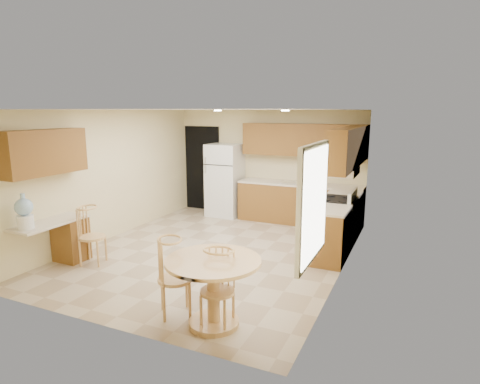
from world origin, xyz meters
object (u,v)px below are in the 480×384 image
at_px(dining_table, 213,282).
at_px(chair_desk, 87,231).
at_px(refrigerator, 225,180).
at_px(stove, 336,222).
at_px(chair_table_b, 214,284).
at_px(chair_table_a, 170,272).
at_px(water_crock, 24,213).

bearing_deg(dining_table, chair_desk, 163.30).
bearing_deg(refrigerator, stove, -22.99).
height_order(refrigerator, dining_table, refrigerator).
height_order(stove, chair_table_b, stove).
height_order(stove, chair_desk, stove).
height_order(chair_table_a, water_crock, water_crock).
bearing_deg(chair_table_a, dining_table, 56.98).
bearing_deg(water_crock, dining_table, -1.44).
distance_m(chair_table_a, water_crock, 2.66).
distance_m(refrigerator, water_crock, 4.64).
relative_size(dining_table, water_crock, 2.09).
height_order(stove, chair_table_a, stove).
bearing_deg(chair_desk, chair_table_a, 49.78).
bearing_deg(refrigerator, dining_table, -65.19).
xyz_separation_m(refrigerator, dining_table, (2.13, -4.60, -0.32)).
bearing_deg(chair_desk, stove, 108.06).
relative_size(refrigerator, dining_table, 1.55).
xyz_separation_m(refrigerator, chair_table_a, (1.58, -4.66, -0.26)).
bearing_deg(stove, water_crock, -139.94).
height_order(dining_table, water_crock, water_crock).
xyz_separation_m(dining_table, chair_table_a, (-0.55, -0.06, 0.06)).
bearing_deg(dining_table, stove, 77.51).
relative_size(refrigerator, stove, 1.57).
height_order(dining_table, chair_table_b, chair_table_b).
height_order(dining_table, chair_table_a, chair_table_a).
bearing_deg(chair_desk, refrigerator, 152.64).
distance_m(chair_desk, water_crock, 0.97).
xyz_separation_m(chair_table_b, water_crock, (-3.23, 0.17, 0.45)).
distance_m(stove, chair_desk, 4.32).
height_order(refrigerator, chair_table_a, refrigerator).
bearing_deg(chair_table_b, refrigerator, -70.42).
bearing_deg(stove, chair_desk, -143.60).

